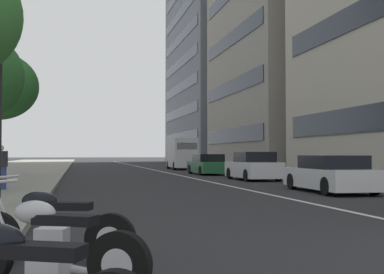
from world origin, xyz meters
TOP-DOWN VIEW (x-y plane):
  - lane_centre_stripe at (35.00, 0.00)m, footprint 110.00×0.16m
  - motorcycle_by_sign_pole at (1.27, 6.58)m, footprint 1.20×1.95m
  - motorcycle_far_end_row at (2.62, 6.62)m, footprint 0.89×2.06m
  - car_following_behind at (12.69, -2.53)m, footprint 4.70×2.05m
  - car_approaching_light at (21.29, -2.65)m, footprint 4.27×1.91m
  - car_mid_block_traffic at (28.79, -2.09)m, footprint 4.62×1.89m
  - delivery_van_ahead at (40.21, -2.62)m, footprint 5.95×2.24m
  - street_lamp_with_banners at (8.57, 7.87)m, footprint 1.26×2.00m
  - pedestrian_on_plaza at (14.52, 8.92)m, footprint 0.42×0.48m
  - office_tower_mid_left at (73.95, -16.36)m, footprint 27.48×14.51m

SIDE VIEW (x-z plane):
  - lane_centre_stripe at x=35.00m, z-range 0.00..0.01m
  - motorcycle_far_end_row at x=2.62m, z-range -0.13..0.96m
  - motorcycle_by_sign_pole at x=1.27m, z-range -0.13..0.97m
  - car_following_behind at x=12.69m, z-range -0.03..1.28m
  - car_mid_block_traffic at x=28.79m, z-range -0.04..1.31m
  - car_approaching_light at x=21.29m, z-range -0.05..1.42m
  - pedestrian_on_plaza at x=14.52m, z-range 0.15..1.68m
  - delivery_van_ahead at x=40.21m, z-range 0.09..2.82m
  - street_lamp_with_banners at x=8.57m, z-range 0.95..8.75m
  - office_tower_mid_left at x=73.95m, z-range 0.00..49.63m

